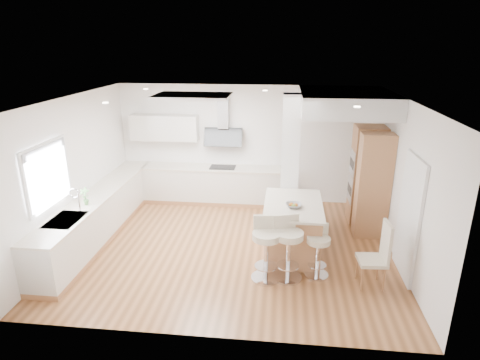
# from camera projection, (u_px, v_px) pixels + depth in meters

# --- Properties ---
(ground) EXTENTS (6.00, 6.00, 0.00)m
(ground) POSITION_uv_depth(u_px,v_px,m) (232.00, 247.00, 7.69)
(ground) COLOR #9F653B
(ground) RESTS_ON ground
(ceiling) EXTENTS (6.00, 5.00, 0.02)m
(ceiling) POSITION_uv_depth(u_px,v_px,m) (232.00, 247.00, 7.69)
(ceiling) COLOR silver
(ceiling) RESTS_ON ground
(wall_back) EXTENTS (6.00, 0.04, 2.80)m
(wall_back) POSITION_uv_depth(u_px,v_px,m) (245.00, 144.00, 9.58)
(wall_back) COLOR white
(wall_back) RESTS_ON ground
(wall_left) EXTENTS (0.04, 5.00, 2.80)m
(wall_left) POSITION_uv_depth(u_px,v_px,m) (74.00, 172.00, 7.53)
(wall_left) COLOR white
(wall_left) RESTS_ON ground
(wall_right) EXTENTS (0.04, 5.00, 2.80)m
(wall_right) POSITION_uv_depth(u_px,v_px,m) (404.00, 184.00, 6.93)
(wall_right) COLOR white
(wall_right) RESTS_ON ground
(skylight) EXTENTS (4.10, 2.10, 0.06)m
(skylight) POSITION_uv_depth(u_px,v_px,m) (193.00, 96.00, 7.43)
(skylight) COLOR white
(skylight) RESTS_ON ground
(window_left) EXTENTS (0.06, 1.28, 1.07)m
(window_left) POSITION_uv_depth(u_px,v_px,m) (47.00, 172.00, 6.59)
(window_left) COLOR white
(window_left) RESTS_ON ground
(doorway_right) EXTENTS (0.05, 1.00, 2.10)m
(doorway_right) POSITION_uv_depth(u_px,v_px,m) (409.00, 219.00, 6.50)
(doorway_right) COLOR #4D443C
(doorway_right) RESTS_ON ground
(counter_left) EXTENTS (0.63, 4.50, 1.35)m
(counter_left) POSITION_uv_depth(u_px,v_px,m) (100.00, 214.00, 8.03)
(counter_left) COLOR #B0784B
(counter_left) RESTS_ON ground
(counter_back) EXTENTS (3.62, 0.63, 2.50)m
(counter_back) POSITION_uv_depth(u_px,v_px,m) (206.00, 175.00, 9.64)
(counter_back) COLOR #B0784B
(counter_back) RESTS_ON ground
(pillar) EXTENTS (0.35, 0.35, 2.80)m
(pillar) POSITION_uv_depth(u_px,v_px,m) (290.00, 164.00, 8.02)
(pillar) COLOR white
(pillar) RESTS_ON ground
(soffit) EXTENTS (1.78, 2.20, 0.40)m
(soffit) POSITION_uv_depth(u_px,v_px,m) (345.00, 102.00, 7.94)
(soffit) COLOR silver
(soffit) RESTS_ON ground
(oven_column) EXTENTS (0.63, 1.21, 2.10)m
(oven_column) POSITION_uv_depth(u_px,v_px,m) (369.00, 179.00, 8.23)
(oven_column) COLOR #B0784B
(oven_column) RESTS_ON ground
(peninsula) EXTENTS (1.06, 1.59, 1.03)m
(peninsula) POSITION_uv_depth(u_px,v_px,m) (292.00, 227.00, 7.38)
(peninsula) COLOR #B0784B
(peninsula) RESTS_ON ground
(bar_stool_a) EXTENTS (0.53, 0.53, 1.07)m
(bar_stool_a) POSITION_uv_depth(u_px,v_px,m) (266.00, 246.00, 6.48)
(bar_stool_a) COLOR silver
(bar_stool_a) RESTS_ON ground
(bar_stool_b) EXTENTS (0.61, 0.61, 1.08)m
(bar_stool_b) POSITION_uv_depth(u_px,v_px,m) (288.00, 245.00, 6.50)
(bar_stool_b) COLOR silver
(bar_stool_b) RESTS_ON ground
(bar_stool_c) EXTENTS (0.43, 0.43, 0.90)m
(bar_stool_c) POSITION_uv_depth(u_px,v_px,m) (318.00, 248.00, 6.60)
(bar_stool_c) COLOR silver
(bar_stool_c) RESTS_ON ground
(dining_chair) EXTENTS (0.45, 0.45, 1.10)m
(dining_chair) POSITION_uv_depth(u_px,v_px,m) (379.00, 253.00, 6.29)
(dining_chair) COLOR beige
(dining_chair) RESTS_ON ground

